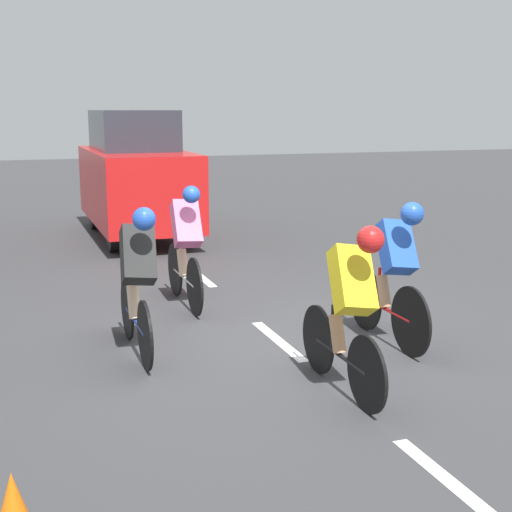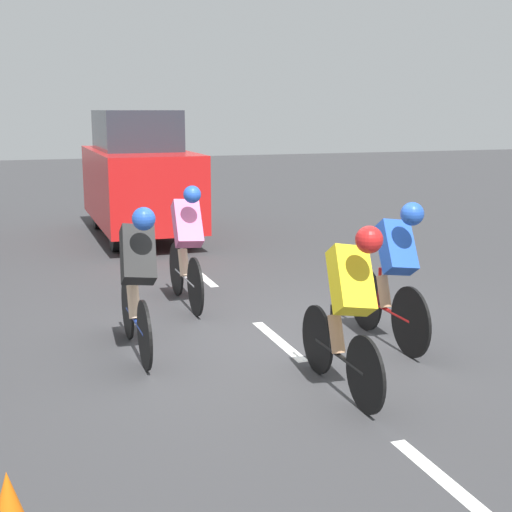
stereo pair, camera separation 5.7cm
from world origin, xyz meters
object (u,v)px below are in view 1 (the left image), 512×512
(cyclist_blue, at_px, (394,269))
(cyclist_yellow, at_px, (350,304))
(cyclist_black, at_px, (138,277))
(support_car, at_px, (136,176))
(cyclist_pink, at_px, (186,244))

(cyclist_blue, xyz_separation_m, cyclist_yellow, (1.05, 1.06, 0.00))
(cyclist_blue, xyz_separation_m, cyclist_black, (2.58, -0.54, -0.00))
(cyclist_yellow, xyz_separation_m, support_car, (0.31, -8.39, 0.38))
(cyclist_yellow, bearing_deg, cyclist_pink, -78.95)
(cyclist_pink, distance_m, cyclist_blue, 2.74)
(cyclist_blue, bearing_deg, cyclist_yellow, 45.22)
(support_car, bearing_deg, cyclist_blue, 100.52)
(cyclist_pink, xyz_separation_m, cyclist_yellow, (-0.63, 3.22, 0.01))
(cyclist_blue, height_order, support_car, support_car)
(cyclist_yellow, bearing_deg, support_car, -87.89)
(cyclist_pink, height_order, cyclist_yellow, cyclist_pink)
(cyclist_pink, bearing_deg, cyclist_black, 61.00)
(cyclist_pink, bearing_deg, cyclist_blue, 127.86)
(cyclist_blue, relative_size, support_car, 0.41)
(cyclist_pink, height_order, support_car, support_car)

